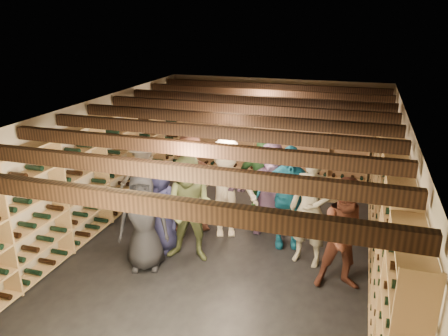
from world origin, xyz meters
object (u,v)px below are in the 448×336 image
(crate_stack_right, at_px, (297,202))
(person_4, at_px, (287,197))
(person_9, at_px, (144,177))
(person_2, at_px, (191,209))
(crate_stack_left, at_px, (283,190))
(crate_loose, at_px, (327,196))
(person_3, at_px, (226,189))
(person_6, at_px, (160,207))
(person_5, at_px, (191,183))
(person_10, at_px, (261,179))
(person_7, at_px, (311,210))
(person_11, at_px, (271,188))
(person_0, at_px, (143,221))
(person_8, at_px, (347,235))

(crate_stack_right, xyz_separation_m, person_4, (0.01, -1.52, 0.75))
(person_9, bearing_deg, person_2, -54.83)
(person_9, bearing_deg, person_4, -21.71)
(crate_stack_left, relative_size, crate_loose, 1.70)
(person_3, height_order, person_9, person_3)
(crate_stack_right, height_order, person_4, person_4)
(crate_stack_right, height_order, person_6, person_6)
(crate_stack_right, relative_size, person_2, 0.28)
(person_6, bearing_deg, crate_loose, 62.19)
(crate_loose, relative_size, person_5, 0.27)
(person_4, xyz_separation_m, person_5, (-1.83, 0.09, 0.01))
(person_9, xyz_separation_m, person_10, (2.32, 0.41, 0.06))
(crate_loose, xyz_separation_m, person_9, (-3.52, -1.83, 0.71))
(person_2, relative_size, person_5, 0.97)
(crate_loose, height_order, person_7, person_7)
(person_4, height_order, person_10, person_4)
(person_5, relative_size, person_6, 1.16)
(person_9, xyz_separation_m, person_11, (2.62, -0.04, 0.08))
(person_0, xyz_separation_m, person_10, (1.36, 2.29, 0.03))
(person_5, bearing_deg, crate_stack_left, 20.27)
(crate_stack_right, height_order, person_7, person_7)
(person_5, bearing_deg, person_0, -119.79)
(crate_loose, height_order, person_0, person_0)
(crate_loose, height_order, person_5, person_5)
(person_0, relative_size, person_5, 0.88)
(crate_loose, bearing_deg, person_11, -115.67)
(crate_stack_right, relative_size, person_6, 0.31)
(crate_loose, bearing_deg, crate_stack_right, -125.38)
(crate_stack_left, height_order, person_3, person_3)
(person_7, relative_size, person_11, 1.09)
(crate_stack_left, xyz_separation_m, crate_loose, (0.85, 0.80, -0.34))
(crate_loose, xyz_separation_m, person_3, (-1.66, -2.26, 0.84))
(person_10, bearing_deg, crate_stack_right, 29.26)
(crate_loose, relative_size, person_10, 0.29)
(person_5, bearing_deg, crate_stack_right, 15.75)
(crate_loose, relative_size, person_6, 0.31)
(crate_stack_right, distance_m, person_4, 1.69)
(person_10, bearing_deg, person_4, -67.51)
(person_2, xyz_separation_m, person_8, (2.46, -0.09, -0.04))
(crate_stack_left, xyz_separation_m, person_9, (-2.66, -1.02, 0.37))
(person_10, bearing_deg, person_6, -144.06)
(crate_loose, relative_size, person_9, 0.32)
(person_8, bearing_deg, person_4, 121.95)
(person_3, bearing_deg, person_5, 155.00)
(person_8, bearing_deg, person_9, 146.40)
(person_3, distance_m, person_11, 0.85)
(crate_stack_right, height_order, crate_loose, crate_stack_right)
(person_4, bearing_deg, person_10, 111.71)
(person_5, bearing_deg, person_11, -9.97)
(crate_stack_right, distance_m, person_0, 3.62)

